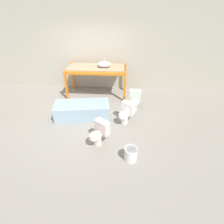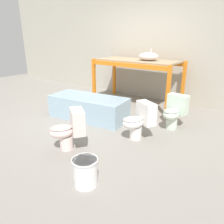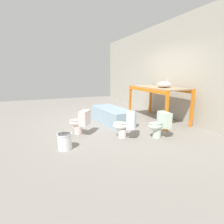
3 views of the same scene
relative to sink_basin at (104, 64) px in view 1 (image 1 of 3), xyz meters
The scene contains 9 objects.
ground_plane 1.85m from the sink_basin, 110.63° to the right, with size 12.00×12.00×0.00m, color gray.
warehouse_wall_rear 0.94m from the sink_basin, 127.37° to the left, with size 10.80×0.08×3.20m.
shelving_rack 0.37m from the sink_basin, behind, with size 2.07×0.95×1.07m.
sink_basin is the anchor object (origin of this frame).
bathtub_main 1.81m from the sink_basin, 110.03° to the right, with size 1.66×0.87×0.45m.
toilet_near 1.62m from the sink_basin, 40.84° to the right, with size 0.37×0.52×0.61m.
toilet_far 2.02m from the sink_basin, 65.43° to the right, with size 0.52×0.59×0.61m.
toilet_extra 2.73m from the sink_basin, 87.38° to the right, with size 0.55×0.59×0.61m.
bucket_white 3.36m from the sink_basin, 74.00° to the right, with size 0.30×0.30×0.33m.
Camera 1 is at (1.16, -4.46, 3.06)m, focal length 28.00 mm.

